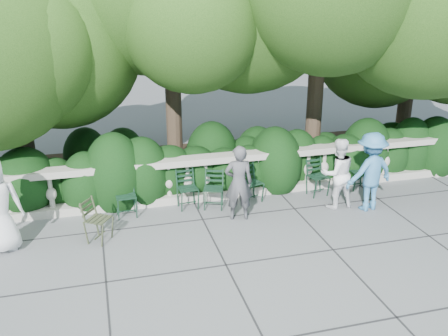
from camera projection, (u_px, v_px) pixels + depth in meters
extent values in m
plane|color=#56585E|center=(238.00, 235.00, 9.51)|extent=(90.00, 90.00, 0.00)
cube|color=#9E998E|center=(215.00, 194.00, 11.11)|extent=(12.00, 0.32, 0.18)
cube|color=#9E998E|center=(214.00, 159.00, 10.82)|extent=(12.00, 0.36, 0.14)
cube|color=#9E998E|center=(440.00, 155.00, 12.37)|extent=(0.44, 0.44, 1.00)
cylinder|color=#3F3023|center=(23.00, 131.00, 11.13)|extent=(0.40, 0.40, 2.80)
ellipsoid|color=black|center=(5.00, 27.00, 9.94)|extent=(5.28, 5.28, 3.96)
cylinder|color=#3F3023|center=(174.00, 103.00, 12.42)|extent=(0.40, 0.40, 3.40)
cylinder|color=#3F3023|center=(314.00, 109.00, 12.70)|extent=(0.40, 0.40, 3.00)
ellipsoid|color=black|center=(329.00, 10.00, 11.44)|extent=(5.52, 5.52, 4.14)
cylinder|color=#3F3023|center=(405.00, 105.00, 13.95)|extent=(0.40, 0.40, 2.60)
ellipsoid|color=black|center=(424.00, 29.00, 12.86)|extent=(4.80, 4.80, 3.60)
imported|color=#46464B|center=(239.00, 183.00, 9.91)|extent=(0.62, 0.47, 1.55)
imported|color=white|center=(337.00, 173.00, 10.45)|extent=(0.74, 0.58, 1.52)
imported|color=teal|center=(370.00, 172.00, 10.32)|extent=(1.17, 0.79, 1.68)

